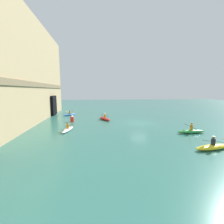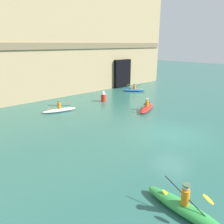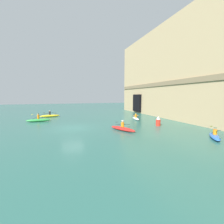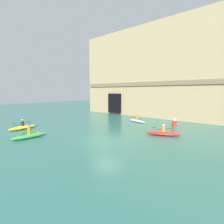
{
  "view_description": "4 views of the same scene",
  "coord_description": "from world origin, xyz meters",
  "views": [
    {
      "loc": [
        -22.24,
        6.99,
        5.07
      ],
      "look_at": [
        0.27,
        4.24,
        1.79
      ],
      "focal_mm": 24.0,
      "sensor_mm": 36.0,
      "label": 1
    },
    {
      "loc": [
        -12.76,
        -7.71,
        6.18
      ],
      "look_at": [
        -1.35,
        5.06,
        0.8
      ],
      "focal_mm": 35.0,
      "sensor_mm": 36.0,
      "label": 2
    },
    {
      "loc": [
        18.29,
        -1.35,
        3.85
      ],
      "look_at": [
        -2.37,
        5.86,
        1.48
      ],
      "focal_mm": 24.0,
      "sensor_mm": 36.0,
      "label": 3
    },
    {
      "loc": [
        10.9,
        -11.73,
        4.56
      ],
      "look_at": [
        -2.99,
        4.17,
        2.09
      ],
      "focal_mm": 28.0,
      "sensor_mm": 36.0,
      "label": 4
    }
  ],
  "objects": [
    {
      "name": "ground_plane",
      "position": [
        0.0,
        0.0,
        0.0
      ],
      "size": [
        120.0,
        120.0,
        0.0
      ],
      "primitive_type": "plane",
      "color": "#2D665B"
    },
    {
      "name": "cliff_bluff",
      "position": [
        -0.66,
        18.72,
        8.02
      ],
      "size": [
        37.99,
        7.05,
        16.1
      ],
      "color": "tan",
      "rests_on": "ground"
    },
    {
      "name": "kayak_white",
      "position": [
        -3.33,
        10.31,
        0.21
      ],
      "size": [
        3.23,
        1.4,
        1.08
      ],
      "rotation": [
        0.0,
        0.0,
        2.91
      ],
      "color": "white",
      "rests_on": "ground"
    },
    {
      "name": "kayak_yellow",
      "position": [
        -11.03,
        -3.16,
        0.25
      ],
      "size": [
        1.27,
        3.5,
        1.19
      ],
      "rotation": [
        0.0,
        0.0,
        1.71
      ],
      "color": "yellow",
      "rests_on": "ground"
    },
    {
      "name": "kayak_red",
      "position": [
        3.24,
        5.15,
        0.25
      ],
      "size": [
        3.5,
        2.13,
        1.16
      ],
      "rotation": [
        0.0,
        0.0,
        0.43
      ],
      "color": "red",
      "rests_on": "ground"
    },
    {
      "name": "kayak_green",
      "position": [
        -6.22,
        -4.47,
        0.26
      ],
      "size": [
        0.76,
        3.42,
        1.28
      ],
      "rotation": [
        0.0,
        0.0,
        1.55
      ],
      "color": "green",
      "rests_on": "ground"
    },
    {
      "name": "marker_buoy",
      "position": [
        2.29,
        10.55,
        0.58
      ],
      "size": [
        0.58,
        0.58,
        1.25
      ],
      "color": "red",
      "rests_on": "ground"
    }
  ]
}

